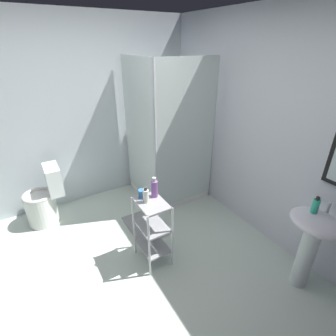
{
  "coord_description": "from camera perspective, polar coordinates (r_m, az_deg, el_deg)",
  "views": [
    {
      "loc": [
        1.65,
        -0.46,
        2.14
      ],
      "look_at": [
        -0.4,
        0.76,
        0.94
      ],
      "focal_mm": 26.85,
      "sensor_mm": 36.0,
      "label": 1
    }
  ],
  "objects": [
    {
      "name": "toilet",
      "position": [
        3.62,
        -26.25,
        -6.61
      ],
      "size": [
        0.37,
        0.49,
        0.76
      ],
      "color": "white",
      "rests_on": "ground_plane"
    },
    {
      "name": "ground_plane",
      "position": [
        2.75,
        -10.31,
        -25.31
      ],
      "size": [
        4.2,
        4.2,
        0.02
      ],
      "primitive_type": "cube",
      "color": "silver"
    },
    {
      "name": "bath_mat",
      "position": [
        3.35,
        -5.37,
        -12.86
      ],
      "size": [
        0.6,
        0.4,
        0.02
      ],
      "primitive_type": "cube",
      "color": "gray",
      "rests_on": "ground_plane"
    },
    {
      "name": "lotion_bottle_white",
      "position": [
        2.45,
        -5.05,
        -6.26
      ],
      "size": [
        0.06,
        0.06,
        0.16
      ],
      "color": "white",
      "rests_on": "storage_cart"
    },
    {
      "name": "shower_stall",
      "position": [
        3.71,
        -0.5,
        -0.13
      ],
      "size": [
        0.92,
        0.92,
        2.0
      ],
      "color": "white",
      "rests_on": "ground_plane"
    },
    {
      "name": "conditioner_bottle_purple",
      "position": [
        2.51,
        -3.1,
        -4.63
      ],
      "size": [
        0.07,
        0.07,
        0.22
      ],
      "color": "#8854A0",
      "rests_on": "storage_cart"
    },
    {
      "name": "pedestal_sink",
      "position": [
        2.65,
        29.86,
        -13.49
      ],
      "size": [
        0.46,
        0.37,
        0.81
      ],
      "color": "white",
      "rests_on": "ground_plane"
    },
    {
      "name": "sink_faucet",
      "position": [
        2.6,
        32.64,
        -7.55
      ],
      "size": [
        0.03,
        0.03,
        0.1
      ],
      "primitive_type": "cylinder",
      "color": "silver",
      "rests_on": "pedestal_sink"
    },
    {
      "name": "rinse_cup",
      "position": [
        2.53,
        -5.91,
        -5.84
      ],
      "size": [
        0.08,
        0.08,
        0.09
      ],
      "primitive_type": "cylinder",
      "color": "#3870B2",
      "rests_on": "storage_cart"
    },
    {
      "name": "storage_cart",
      "position": [
        2.66,
        -3.59,
        -13.21
      ],
      "size": [
        0.38,
        0.28,
        0.74
      ],
      "color": "silver",
      "rests_on": "ground_plane"
    },
    {
      "name": "hand_soap_bottle",
      "position": [
        2.52,
        30.48,
        -7.38
      ],
      "size": [
        0.06,
        0.06,
        0.16
      ],
      "color": "#2DBC99",
      "rests_on": "pedestal_sink"
    },
    {
      "name": "wall_left",
      "position": [
        3.64,
        -22.87,
        10.53
      ],
      "size": [
        0.1,
        4.2,
        2.5
      ],
      "primitive_type": "cube",
      "color": "silver",
      "rests_on": "ground_plane"
    },
    {
      "name": "wall_back",
      "position": [
        2.97,
        22.97,
        7.2
      ],
      "size": [
        4.2,
        0.14,
        2.5
      ],
      "color": "silver",
      "rests_on": "ground_plane"
    }
  ]
}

